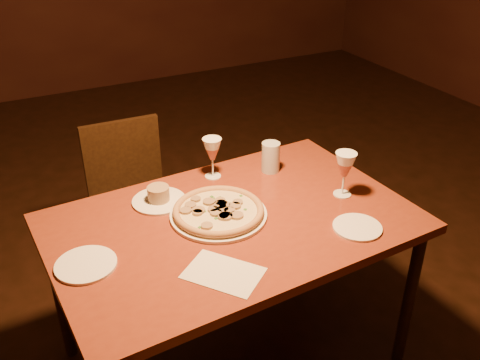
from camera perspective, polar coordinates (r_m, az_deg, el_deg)
name	(u,v)px	position (r m, az deg, el deg)	size (l,w,h in m)	color
floor	(272,307)	(2.66, 3.38, -13.38)	(7.00, 7.00, 0.00)	black
dining_table	(233,233)	(2.02, -0.79, -5.71)	(1.37, 0.92, 0.71)	maroon
chair_far	(132,194)	(2.70, -11.46, -1.47)	(0.39, 0.39, 0.80)	black
pizza_plate	(218,211)	(1.99, -2.32, -3.36)	(0.36, 0.36, 0.04)	white
ramekin_saucer	(159,197)	(2.10, -8.67, -1.82)	(0.21, 0.21, 0.07)	white
wine_glass_far	(212,158)	(2.22, -2.96, 2.36)	(0.08, 0.08, 0.18)	#AF5749
wine_glass_right	(344,174)	(2.13, 11.06, 0.61)	(0.08, 0.08, 0.18)	#AF5749
water_tumbler	(271,157)	(2.28, 3.29, 2.46)	(0.08, 0.08, 0.13)	#B2BCC2
side_plate_left	(86,265)	(1.83, -16.12, -8.67)	(0.20, 0.20, 0.01)	white
side_plate_near	(357,227)	(1.98, 12.40, -4.95)	(0.18, 0.18, 0.01)	white
menu_card	(223,273)	(1.73, -1.79, -9.89)	(0.16, 0.24, 0.00)	silver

